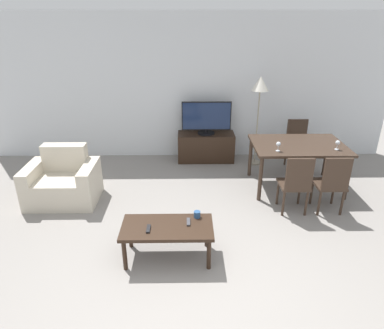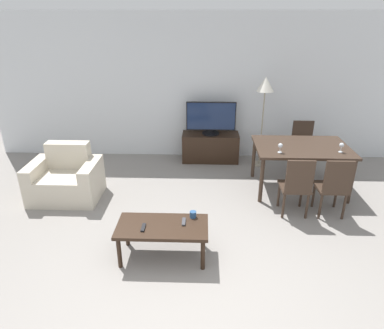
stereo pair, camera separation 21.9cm
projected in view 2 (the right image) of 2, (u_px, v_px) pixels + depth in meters
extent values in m
plane|color=gray|center=(179.00, 305.00, 3.37)|extent=(18.00, 18.00, 0.00)
cube|color=silver|center=(192.00, 88.00, 6.45)|extent=(7.75, 0.06, 2.70)
cube|color=beige|center=(66.00, 186.00, 5.26)|extent=(0.66, 0.74, 0.41)
cube|color=beige|center=(69.00, 155.00, 5.34)|extent=(0.66, 0.20, 0.41)
cube|color=beige|center=(38.00, 180.00, 5.23)|extent=(0.18, 0.74, 0.59)
cube|color=beige|center=(93.00, 181.00, 5.21)|extent=(0.18, 0.74, 0.59)
cube|color=black|center=(210.00, 147.00, 6.61)|extent=(1.07, 0.44, 0.54)
cylinder|color=black|center=(211.00, 133.00, 6.49)|extent=(0.32, 0.32, 0.03)
cylinder|color=black|center=(211.00, 131.00, 6.48)|extent=(0.04, 0.04, 0.05)
cube|color=black|center=(211.00, 116.00, 6.36)|extent=(0.92, 0.04, 0.54)
cube|color=#19284C|center=(211.00, 116.00, 6.34)|extent=(0.89, 0.01, 0.50)
cube|color=black|center=(162.00, 227.00, 3.89)|extent=(1.04, 0.52, 0.04)
cylinder|color=black|center=(119.00, 253.00, 3.80)|extent=(0.05, 0.05, 0.39)
cylinder|color=black|center=(203.00, 254.00, 3.77)|extent=(0.05, 0.05, 0.39)
cylinder|color=black|center=(127.00, 231.00, 4.18)|extent=(0.05, 0.05, 0.39)
cylinder|color=black|center=(203.00, 233.00, 4.15)|extent=(0.05, 0.05, 0.39)
cube|color=#38281E|center=(302.00, 147.00, 5.33)|extent=(1.45, 1.00, 0.04)
cylinder|color=#38281E|center=(261.00, 181.00, 5.09)|extent=(0.06, 0.06, 0.71)
cylinder|color=#38281E|center=(352.00, 182.00, 5.05)|extent=(0.06, 0.06, 0.71)
cylinder|color=#38281E|center=(254.00, 158.00, 5.90)|extent=(0.06, 0.06, 0.71)
cylinder|color=#38281E|center=(331.00, 159.00, 5.86)|extent=(0.06, 0.06, 0.71)
cube|color=#38281E|center=(294.00, 187.00, 4.79)|extent=(0.40, 0.40, 0.04)
cylinder|color=#38281E|center=(279.00, 194.00, 5.03)|extent=(0.04, 0.04, 0.39)
cylinder|color=#38281E|center=(301.00, 195.00, 5.02)|extent=(0.04, 0.04, 0.39)
cylinder|color=#38281E|center=(283.00, 206.00, 4.74)|extent=(0.04, 0.04, 0.39)
cylinder|color=#38281E|center=(307.00, 206.00, 4.73)|extent=(0.04, 0.04, 0.39)
cube|color=#38281E|center=(300.00, 177.00, 4.53)|extent=(0.37, 0.04, 0.46)
cube|color=#38281E|center=(303.00, 150.00, 6.12)|extent=(0.40, 0.40, 0.04)
cylinder|color=#38281E|center=(295.00, 164.00, 6.06)|extent=(0.04, 0.04, 0.39)
cylinder|color=#38281E|center=(313.00, 164.00, 6.05)|extent=(0.04, 0.04, 0.39)
cylinder|color=#38281E|center=(291.00, 157.00, 6.35)|extent=(0.04, 0.04, 0.39)
cylinder|color=#38281E|center=(308.00, 157.00, 6.34)|extent=(0.04, 0.04, 0.39)
cube|color=#38281E|center=(302.00, 133.00, 6.18)|extent=(0.37, 0.04, 0.46)
cube|color=#38281E|center=(331.00, 188.00, 4.78)|extent=(0.40, 0.40, 0.04)
cylinder|color=#38281E|center=(313.00, 195.00, 5.02)|extent=(0.04, 0.04, 0.39)
cylinder|color=#38281E|center=(336.00, 195.00, 5.01)|extent=(0.04, 0.04, 0.39)
cylinder|color=#38281E|center=(320.00, 206.00, 4.72)|extent=(0.04, 0.04, 0.39)
cylinder|color=#38281E|center=(344.00, 207.00, 4.71)|extent=(0.04, 0.04, 0.39)
cube|color=#38281E|center=(338.00, 177.00, 4.51)|extent=(0.37, 0.04, 0.46)
cylinder|color=gray|center=(259.00, 164.00, 6.53)|extent=(0.24, 0.24, 0.02)
cylinder|color=gray|center=(262.00, 129.00, 6.25)|extent=(0.02, 0.02, 1.37)
cone|color=white|center=(266.00, 84.00, 5.92)|extent=(0.30, 0.30, 0.25)
cube|color=black|center=(143.00, 228.00, 3.82)|extent=(0.04, 0.15, 0.02)
cube|color=#38383D|center=(184.00, 222.00, 3.93)|extent=(0.04, 0.15, 0.02)
cylinder|color=navy|center=(193.00, 214.00, 4.02)|extent=(0.08, 0.08, 0.08)
cylinder|color=silver|center=(340.00, 152.00, 5.07)|extent=(0.06, 0.06, 0.01)
cylinder|color=silver|center=(341.00, 149.00, 5.06)|extent=(0.01, 0.01, 0.07)
sphere|color=silver|center=(342.00, 145.00, 5.03)|extent=(0.07, 0.07, 0.07)
cylinder|color=silver|center=(280.00, 152.00, 5.06)|extent=(0.06, 0.06, 0.01)
cylinder|color=silver|center=(280.00, 150.00, 5.04)|extent=(0.01, 0.01, 0.07)
sphere|color=silver|center=(280.00, 146.00, 5.02)|extent=(0.07, 0.07, 0.07)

